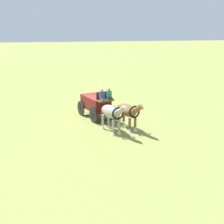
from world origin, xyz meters
TOP-DOWN VIEW (x-y plane):
  - ground_plane at (0.00, 0.00)m, footprint 220.00×220.00m
  - show_wagon at (0.16, 0.06)m, footprint 5.71×2.69m
  - draft_horse_near at (3.36, 1.84)m, footprint 3.11×1.53m
  - draft_horse_off at (3.77, 0.61)m, footprint 3.05×1.51m

SIDE VIEW (x-z plane):
  - ground_plane at x=0.00m, z-range 0.00..0.00m
  - show_wagon at x=0.16m, z-range -0.16..2.53m
  - draft_horse_near at x=3.36m, z-range 0.23..2.42m
  - draft_horse_off at x=3.77m, z-range 0.26..2.51m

